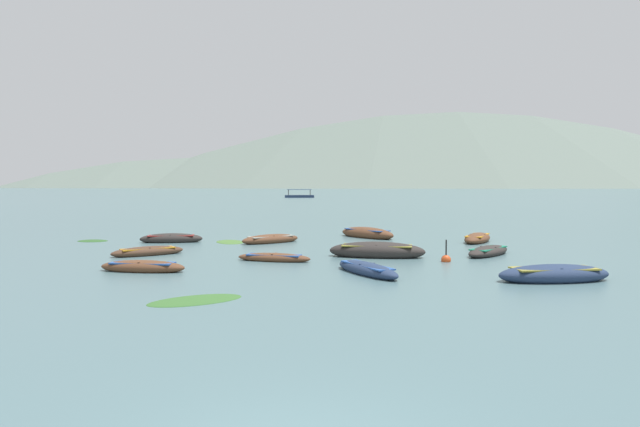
{
  "coord_description": "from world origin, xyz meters",
  "views": [
    {
      "loc": [
        0.27,
        -5.61,
        3.19
      ],
      "look_at": [
        0.29,
        55.58,
        0.01
      ],
      "focal_mm": 29.26,
      "sensor_mm": 36.0,
      "label": 1
    }
  ],
  "objects_px": {
    "rowboat_2": "(367,269)",
    "ferry_1": "(299,196)",
    "rowboat_5": "(271,239)",
    "rowboat_8": "(377,251)",
    "rowboat_9": "(274,258)",
    "rowboat_10": "(488,251)",
    "rowboat_4": "(148,252)",
    "rowboat_1": "(142,267)",
    "mooring_buoy": "(446,259)",
    "rowboat_7": "(171,239)",
    "rowboat_0": "(477,238)",
    "rowboat_3": "(554,274)",
    "rowboat_6": "(367,233)"
  },
  "relations": [
    {
      "from": "rowboat_8",
      "to": "rowboat_9",
      "type": "distance_m",
      "value": 4.74
    },
    {
      "from": "rowboat_3",
      "to": "rowboat_7",
      "type": "distance_m",
      "value": 20.47
    },
    {
      "from": "rowboat_2",
      "to": "ferry_1",
      "type": "xyz_separation_m",
      "value": [
        -7.61,
        129.82,
        0.28
      ]
    },
    {
      "from": "rowboat_5",
      "to": "rowboat_9",
      "type": "distance_m",
      "value": 7.3
    },
    {
      "from": "rowboat_1",
      "to": "rowboat_7",
      "type": "height_order",
      "value": "rowboat_7"
    },
    {
      "from": "rowboat_9",
      "to": "ferry_1",
      "type": "height_order",
      "value": "ferry_1"
    },
    {
      "from": "rowboat_3",
      "to": "rowboat_4",
      "type": "distance_m",
      "value": 17.25
    },
    {
      "from": "rowboat_8",
      "to": "ferry_1",
      "type": "xyz_separation_m",
      "value": [
        -8.47,
        125.23,
        0.18
      ]
    },
    {
      "from": "ferry_1",
      "to": "rowboat_8",
      "type": "bearing_deg",
      "value": -86.13
    },
    {
      "from": "rowboat_3",
      "to": "rowboat_6",
      "type": "height_order",
      "value": "rowboat_6"
    },
    {
      "from": "rowboat_3",
      "to": "rowboat_8",
      "type": "bearing_deg",
      "value": 131.58
    },
    {
      "from": "rowboat_7",
      "to": "rowboat_9",
      "type": "xyz_separation_m",
      "value": [
        6.54,
        -7.49,
        -0.07
      ]
    },
    {
      "from": "rowboat_9",
      "to": "rowboat_10",
      "type": "bearing_deg",
      "value": 11.13
    },
    {
      "from": "rowboat_0",
      "to": "rowboat_7",
      "type": "bearing_deg",
      "value": -179.17
    },
    {
      "from": "rowboat_1",
      "to": "rowboat_3",
      "type": "distance_m",
      "value": 14.73
    },
    {
      "from": "rowboat_5",
      "to": "ferry_1",
      "type": "height_order",
      "value": "ferry_1"
    },
    {
      "from": "rowboat_4",
      "to": "rowboat_6",
      "type": "bearing_deg",
      "value": 37.43
    },
    {
      "from": "rowboat_1",
      "to": "rowboat_10",
      "type": "distance_m",
      "value": 15.25
    },
    {
      "from": "rowboat_9",
      "to": "ferry_1",
      "type": "distance_m",
      "value": 126.59
    },
    {
      "from": "rowboat_0",
      "to": "rowboat_3",
      "type": "bearing_deg",
      "value": -95.38
    },
    {
      "from": "rowboat_10",
      "to": "mooring_buoy",
      "type": "xyz_separation_m",
      "value": [
        -2.49,
        -2.15,
        -0.07
      ]
    },
    {
      "from": "rowboat_6",
      "to": "rowboat_3",
      "type": "bearing_deg",
      "value": -71.66
    },
    {
      "from": "rowboat_6",
      "to": "rowboat_8",
      "type": "xyz_separation_m",
      "value": [
        -0.36,
        -8.99,
        0.02
      ]
    },
    {
      "from": "rowboat_3",
      "to": "rowboat_4",
      "type": "height_order",
      "value": "rowboat_3"
    },
    {
      "from": "rowboat_0",
      "to": "rowboat_2",
      "type": "bearing_deg",
      "value": -123.75
    },
    {
      "from": "ferry_1",
      "to": "rowboat_7",
      "type": "bearing_deg",
      "value": -91.26
    },
    {
      "from": "rowboat_5",
      "to": "rowboat_8",
      "type": "bearing_deg",
      "value": -47.89
    },
    {
      "from": "rowboat_3",
      "to": "rowboat_7",
      "type": "xyz_separation_m",
      "value": [
        -16.43,
        12.2,
        -0.02
      ]
    },
    {
      "from": "rowboat_0",
      "to": "rowboat_5",
      "type": "relative_size",
      "value": 1.09
    },
    {
      "from": "rowboat_4",
      "to": "rowboat_8",
      "type": "height_order",
      "value": "rowboat_8"
    },
    {
      "from": "rowboat_6",
      "to": "rowboat_7",
      "type": "xyz_separation_m",
      "value": [
        -11.45,
        -2.8,
        -0.05
      ]
    },
    {
      "from": "rowboat_1",
      "to": "mooring_buoy",
      "type": "bearing_deg",
      "value": 11.72
    },
    {
      "from": "rowboat_2",
      "to": "rowboat_7",
      "type": "relative_size",
      "value": 1.03
    },
    {
      "from": "rowboat_1",
      "to": "rowboat_2",
      "type": "relative_size",
      "value": 0.92
    },
    {
      "from": "rowboat_3",
      "to": "rowboat_9",
      "type": "distance_m",
      "value": 10.96
    },
    {
      "from": "rowboat_0",
      "to": "rowboat_5",
      "type": "height_order",
      "value": "rowboat_0"
    },
    {
      "from": "rowboat_2",
      "to": "rowboat_5",
      "type": "bearing_deg",
      "value": 113.2
    },
    {
      "from": "rowboat_2",
      "to": "rowboat_6",
      "type": "height_order",
      "value": "rowboat_6"
    },
    {
      "from": "rowboat_8",
      "to": "mooring_buoy",
      "type": "xyz_separation_m",
      "value": [
        2.77,
        -1.52,
        -0.17
      ]
    },
    {
      "from": "rowboat_2",
      "to": "rowboat_4",
      "type": "distance_m",
      "value": 11.03
    },
    {
      "from": "rowboat_4",
      "to": "ferry_1",
      "type": "distance_m",
      "value": 124.64
    },
    {
      "from": "rowboat_3",
      "to": "rowboat_5",
      "type": "relative_size",
      "value": 1.13
    },
    {
      "from": "rowboat_7",
      "to": "rowboat_10",
      "type": "xyz_separation_m",
      "value": [
        16.36,
        -5.56,
        -0.03
      ]
    },
    {
      "from": "mooring_buoy",
      "to": "rowboat_4",
      "type": "bearing_deg",
      "value": 170.92
    },
    {
      "from": "rowboat_10",
      "to": "ferry_1",
      "type": "bearing_deg",
      "value": 96.29
    },
    {
      "from": "rowboat_5",
      "to": "rowboat_10",
      "type": "distance_m",
      "value": 11.9
    },
    {
      "from": "rowboat_5",
      "to": "rowboat_10",
      "type": "height_order",
      "value": "rowboat_5"
    },
    {
      "from": "rowboat_3",
      "to": "rowboat_6",
      "type": "bearing_deg",
      "value": 108.34
    },
    {
      "from": "rowboat_9",
      "to": "rowboat_10",
      "type": "distance_m",
      "value": 10.01
    },
    {
      "from": "rowboat_8",
      "to": "rowboat_10",
      "type": "relative_size",
      "value": 1.33
    }
  ]
}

